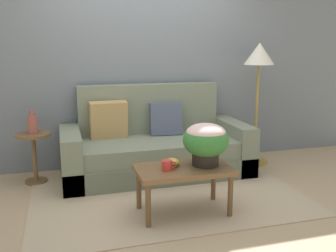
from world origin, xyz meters
TOP-DOWN VIEW (x-y plane):
  - ground_plane at (0.00, 0.00)m, footprint 14.00×14.00m
  - wall_back at (0.00, 1.22)m, footprint 6.40×0.12m
  - area_rug at (0.00, 0.09)m, footprint 2.70×1.95m
  - couch at (0.05, 0.73)m, footprint 2.18×0.93m
  - coffee_table at (0.03, -0.42)m, footprint 0.86×0.49m
  - side_table at (-1.31, 0.79)m, footprint 0.38×0.38m
  - floor_lamp at (1.41, 0.76)m, footprint 0.38×0.38m
  - potted_plant at (0.25, -0.41)m, footprint 0.42×0.42m
  - coffee_mug at (-0.13, -0.46)m, footprint 0.14×0.09m
  - snack_bowl at (-0.06, -0.36)m, footprint 0.14×0.14m
  - table_vase at (-1.31, 0.80)m, footprint 0.11×0.11m

SIDE VIEW (x-z plane):
  - ground_plane at x=0.00m, z-range 0.00..0.00m
  - area_rug at x=0.00m, z-range 0.00..0.01m
  - couch at x=0.05m, z-range -0.21..0.84m
  - coffee_table at x=0.03m, z-range 0.16..0.60m
  - side_table at x=-1.31m, z-range 0.11..0.67m
  - snack_bowl at x=-0.06m, z-range 0.44..0.52m
  - coffee_mug at x=-0.13m, z-range 0.44..0.53m
  - table_vase at x=-1.31m, z-range 0.54..0.80m
  - potted_plant at x=0.25m, z-range 0.48..0.87m
  - floor_lamp at x=1.41m, z-range 0.50..2.05m
  - wall_back at x=0.00m, z-range 0.00..2.90m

